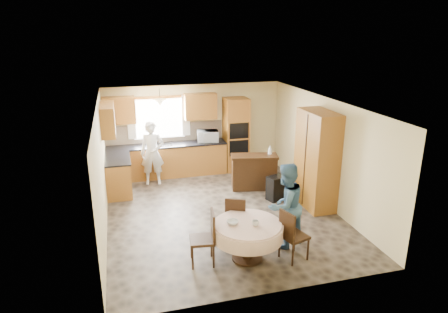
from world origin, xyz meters
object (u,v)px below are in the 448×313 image
at_px(chair_left, 207,235).
at_px(person_dining, 285,205).
at_px(cupboard, 317,160).
at_px(sideboard, 254,173).
at_px(person_sink, 152,153).
at_px(chair_right, 291,233).
at_px(dining_table, 248,231).
at_px(chair_back, 236,217).
at_px(oven_tower, 236,135).

bearing_deg(chair_left, person_dining, 105.20).
relative_size(cupboard, chair_left, 2.28).
height_order(sideboard, person_sink, person_sink).
bearing_deg(chair_right, chair_left, 61.46).
bearing_deg(cupboard, dining_table, -141.44).
bearing_deg(person_dining, chair_left, -14.70).
bearing_deg(sideboard, chair_back, -104.90).
height_order(sideboard, chair_back, chair_back).
xyz_separation_m(oven_tower, chair_right, (-0.45, -4.88, -0.53)).
xyz_separation_m(oven_tower, chair_left, (-1.91, -4.58, -0.52)).
height_order(cupboard, person_sink, cupboard).
height_order(chair_left, person_dining, person_dining).
distance_m(sideboard, person_dining, 2.90).
relative_size(sideboard, chair_left, 1.21).
bearing_deg(chair_left, sideboard, 154.81).
xyz_separation_m(oven_tower, cupboard, (1.07, -2.86, 0.06)).
relative_size(oven_tower, cupboard, 0.94).
relative_size(sideboard, chair_right, 1.23).
distance_m(oven_tower, cupboard, 3.05).
relative_size(cupboard, person_dining, 1.36).
xyz_separation_m(dining_table, person_sink, (-1.26, 4.17, 0.29)).
distance_m(oven_tower, person_sink, 2.50).
bearing_deg(oven_tower, dining_table, -104.28).
xyz_separation_m(sideboard, person_sink, (-2.48, 1.03, 0.43)).
xyz_separation_m(chair_back, person_dining, (0.85, -0.37, 0.30)).
distance_m(sideboard, chair_back, 2.77).
bearing_deg(oven_tower, sideboard, -88.66).
height_order(dining_table, person_dining, person_dining).
bearing_deg(sideboard, oven_tower, 103.02).
xyz_separation_m(cupboard, person_dining, (-1.42, -1.50, -0.30)).
bearing_deg(chair_back, cupboard, -129.92).
bearing_deg(person_sink, chair_back, -64.23).
distance_m(oven_tower, dining_table, 4.83).
distance_m(chair_left, chair_back, 0.92).
height_order(oven_tower, chair_left, oven_tower).
bearing_deg(oven_tower, person_dining, -94.59).
distance_m(chair_left, person_dining, 1.60).
xyz_separation_m(oven_tower, chair_back, (-1.20, -3.99, -0.54)).
relative_size(chair_left, chair_right, 1.02).
bearing_deg(chair_right, cupboard, -53.86).
bearing_deg(chair_right, sideboard, -25.13).
xyz_separation_m(dining_table, chair_left, (-0.73, 0.08, -0.01)).
xyz_separation_m(oven_tower, sideboard, (0.04, -1.52, -0.64)).
xyz_separation_m(sideboard, chair_right, (-0.48, -3.36, 0.11)).
height_order(dining_table, person_sink, person_sink).
distance_m(dining_table, chair_left, 0.73).
distance_m(chair_left, person_sink, 4.14).
relative_size(chair_back, person_dining, 0.57).
xyz_separation_m(dining_table, chair_back, (-0.02, 0.66, -0.03)).
height_order(cupboard, dining_table, cupboard).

